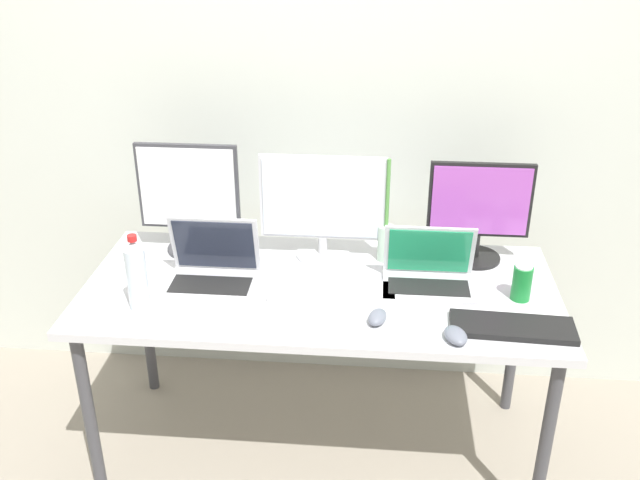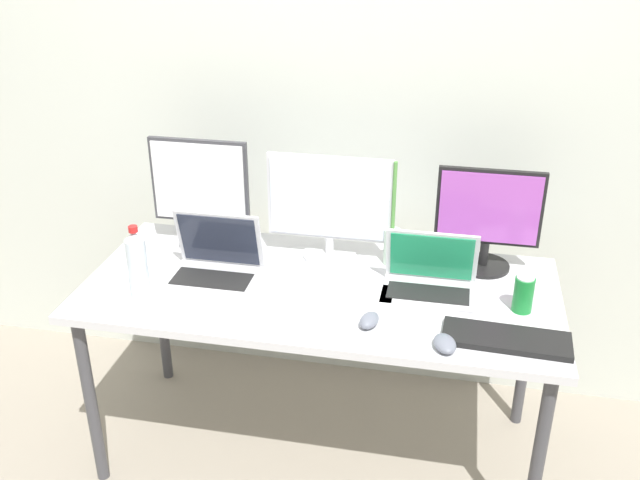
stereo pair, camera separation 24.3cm
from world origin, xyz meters
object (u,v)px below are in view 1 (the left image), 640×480
Objects in this scene: monitor_center at (323,205)px; keyboard_aux at (332,292)px; laptop_silver at (213,269)px; laptop_secondary at (429,273)px; mouse_by_laptop at (456,335)px; soda_can_near_keyboard at (522,283)px; work_desk at (320,301)px; monitor_left at (189,196)px; bamboo_vase at (386,239)px; water_bottle at (137,275)px; keyboard_main at (512,327)px; mouse_by_keyboard at (377,317)px; monitor_right at (479,210)px.

monitor_center reaches higher than keyboard_aux.
laptop_silver is 0.43m from keyboard_aux.
laptop_secondary is 0.34m from mouse_by_laptop.
work_desk is at bearing 177.61° from soda_can_near_keyboard.
soda_can_near_keyboard is at bearing -2.39° from work_desk.
mouse_by_laptop is 0.37m from soda_can_near_keyboard.
monitor_left is at bearing 118.36° from laptop_silver.
bamboo_vase reaches higher than mouse_by_laptop.
bamboo_vase reaches higher than water_bottle.
water_bottle is at bearing -178.47° from keyboard_main.
keyboard_main is (1.15, -0.46, -0.22)m from monitor_left.
mouse_by_keyboard is at bearing -47.27° from keyboard_aux.
laptop_silver is at bearing 144.37° from mouse_by_laptop.
keyboard_main is (0.25, -0.26, -0.04)m from laptop_secondary.
keyboard_main reaches higher than work_desk.
mouse_by_laptop is at bearing -34.05° from work_desk.
bamboo_vase is at bearing -1.58° from monitor_left.
monitor_left is at bearing 134.13° from mouse_by_laptop.
monitor_right is at bearing 0.88° from monitor_left.
monitor_right is 0.34m from soda_can_near_keyboard.
soda_can_near_keyboard is at bearing 32.21° from mouse_by_laptop.
monitor_left is at bearing 81.09° from water_bottle.
laptop_secondary is (0.39, -0.20, -0.16)m from monitor_center.
laptop_secondary is 0.25m from bamboo_vase.
mouse_by_laptop is at bearing -4.83° from mouse_by_keyboard.
work_desk is 0.67m from monitor_right.
mouse_by_keyboard is at bearing -64.35° from monitor_center.
mouse_by_laptop is at bearing -49.22° from monitor_center.
monitor_left is at bearing 178.88° from monitor_center.
bamboo_vase is (0.60, 0.24, 0.03)m from laptop_silver.
laptop_silver is 0.88m from mouse_by_laptop.
soda_can_near_keyboard is at bearing 77.07° from keyboard_main.
laptop_silver is 3.36× the size of mouse_by_keyboard.
monitor_left is 0.46m from water_bottle.
water_bottle is at bearing -172.30° from soda_can_near_keyboard.
monitor_right is 0.62m from mouse_by_keyboard.
work_desk is 4.25× the size of keyboard_main.
monitor_left is 0.51m from monitor_center.
work_desk is 5.28× the size of laptop_silver.
monitor_right is (0.57, 0.03, -0.01)m from monitor_center.
bamboo_vase reaches higher than monitor_center.
monitor_right is 3.05× the size of soda_can_near_keyboard.
work_desk is 0.64m from monitor_left.
laptop_silver is at bearing 171.03° from keyboard_main.
keyboard_main is at bearing -19.64° from work_desk.
water_bottle is at bearing -143.19° from monitor_center.
monitor_left is 3.40× the size of soda_can_near_keyboard.
soda_can_near_keyboard is (1.27, 0.17, -0.06)m from water_bottle.
keyboard_main is 0.43m from mouse_by_keyboard.
mouse_by_laptop reaches higher than keyboard_main.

